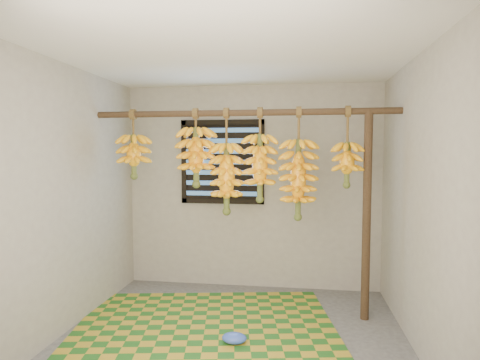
% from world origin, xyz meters
% --- Properties ---
extents(floor, '(3.00, 3.00, 0.01)m').
position_xyz_m(floor, '(0.00, 0.00, -0.01)').
color(floor, '#494949').
rests_on(floor, ground).
extents(ceiling, '(3.00, 3.00, 0.01)m').
position_xyz_m(ceiling, '(0.00, 0.00, 2.40)').
color(ceiling, silver).
rests_on(ceiling, wall_back).
extents(wall_back, '(3.00, 0.01, 2.40)m').
position_xyz_m(wall_back, '(0.00, 1.50, 1.20)').
color(wall_back, gray).
rests_on(wall_back, floor).
extents(wall_left, '(0.01, 3.00, 2.40)m').
position_xyz_m(wall_left, '(-1.50, 0.00, 1.20)').
color(wall_left, gray).
rests_on(wall_left, floor).
extents(wall_right, '(0.01, 3.00, 2.40)m').
position_xyz_m(wall_right, '(1.50, 0.00, 1.20)').
color(wall_right, gray).
rests_on(wall_right, floor).
extents(window, '(1.00, 0.04, 1.00)m').
position_xyz_m(window, '(-0.35, 1.48, 1.50)').
color(window, black).
rests_on(window, wall_back).
extents(hanging_pole, '(3.00, 0.06, 0.06)m').
position_xyz_m(hanging_pole, '(0.00, 0.70, 2.00)').
color(hanging_pole, '#463320').
rests_on(hanging_pole, wall_left).
extents(support_post, '(0.08, 0.08, 2.00)m').
position_xyz_m(support_post, '(1.20, 0.70, 1.00)').
color(support_post, '#463320').
rests_on(support_post, floor).
extents(woven_mat, '(2.67, 2.29, 0.01)m').
position_xyz_m(woven_mat, '(-0.28, 0.23, 0.01)').
color(woven_mat, '#1F5B1A').
rests_on(woven_mat, floor).
extents(plastic_bag, '(0.21, 0.16, 0.09)m').
position_xyz_m(plastic_bag, '(0.03, 0.01, 0.05)').
color(plastic_bag, blue).
rests_on(plastic_bag, woven_mat).
extents(banana_bunch_a, '(0.33, 0.33, 0.70)m').
position_xyz_m(banana_bunch_a, '(-1.13, 0.70, 1.57)').
color(banana_bunch_a, brown).
rests_on(banana_bunch_a, hanging_pole).
extents(banana_bunch_b, '(0.37, 0.37, 0.78)m').
position_xyz_m(banana_bunch_b, '(-0.47, 0.70, 1.57)').
color(banana_bunch_b, brown).
rests_on(banana_bunch_b, hanging_pole).
extents(banana_bunch_c, '(0.31, 0.31, 1.05)m').
position_xyz_m(banana_bunch_c, '(-0.16, 0.70, 1.36)').
color(banana_bunch_c, brown).
rests_on(banana_bunch_c, hanging_pole).
extents(banana_bunch_d, '(0.33, 0.33, 0.92)m').
position_xyz_m(banana_bunch_d, '(0.18, 0.70, 1.46)').
color(banana_bunch_d, brown).
rests_on(banana_bunch_d, hanging_pole).
extents(banana_bunch_e, '(0.37, 0.37, 1.09)m').
position_xyz_m(banana_bunch_e, '(0.55, 0.70, 1.35)').
color(banana_bunch_e, brown).
rests_on(banana_bunch_e, hanging_pole).
extents(banana_bunch_f, '(0.28, 0.28, 0.77)m').
position_xyz_m(banana_bunch_f, '(1.01, 0.70, 1.50)').
color(banana_bunch_f, brown).
rests_on(banana_bunch_f, hanging_pole).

